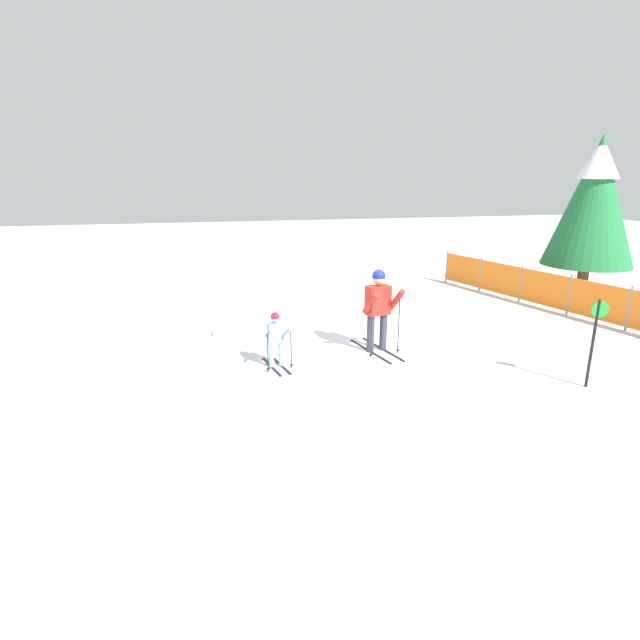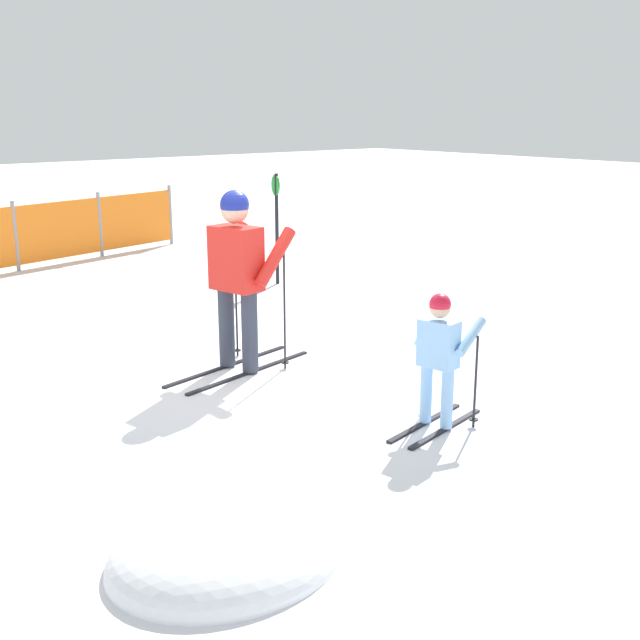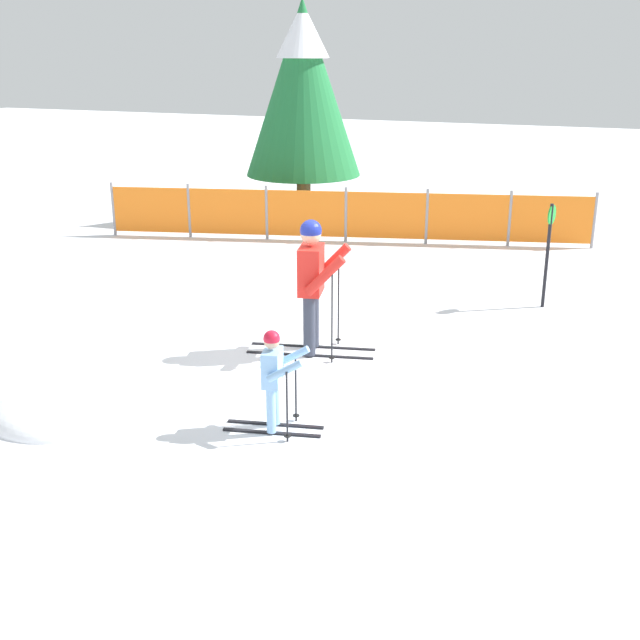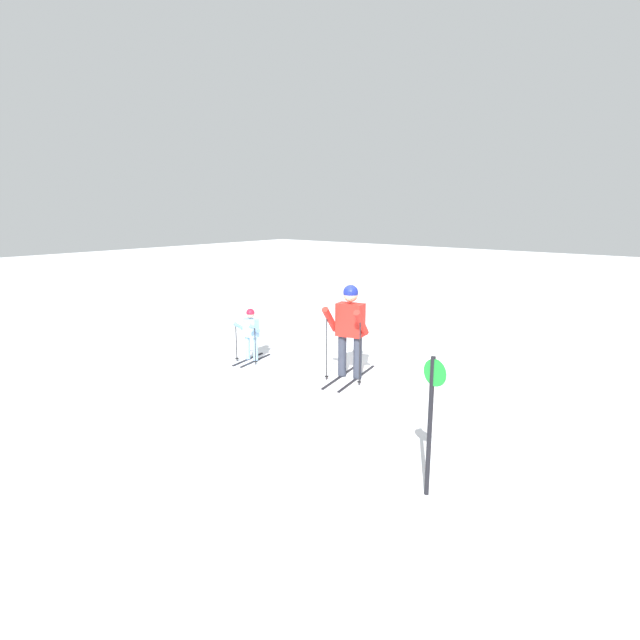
# 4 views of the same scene
# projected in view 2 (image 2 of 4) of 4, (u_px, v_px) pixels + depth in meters

# --- Properties ---
(ground_plane) EXTENTS (60.00, 60.00, 0.00)m
(ground_plane) POSITION_uv_depth(u_px,v_px,m) (236.00, 380.00, 7.24)
(ground_plane) COLOR white
(skier_adult) EXTENTS (1.62, 0.79, 1.68)m
(skier_adult) POSITION_uv_depth(u_px,v_px,m) (238.00, 265.00, 7.28)
(skier_adult) COLOR black
(skier_adult) RESTS_ON ground_plane
(skier_child) EXTENTS (1.01, 0.51, 1.05)m
(skier_child) POSITION_uv_depth(u_px,v_px,m) (440.00, 350.00, 6.03)
(skier_child) COLOR black
(skier_child) RESTS_ON ground_plane
(trail_marker) EXTENTS (0.09, 0.28, 1.52)m
(trail_marker) POSITION_uv_depth(u_px,v_px,m) (277.00, 217.00, 10.96)
(trail_marker) COLOR black
(trail_marker) RESTS_ON ground_plane
(snow_mound) EXTENTS (1.36, 1.16, 0.55)m
(snow_mound) POSITION_uv_depth(u_px,v_px,m) (228.00, 556.00, 4.39)
(snow_mound) COLOR white
(snow_mound) RESTS_ON ground_plane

